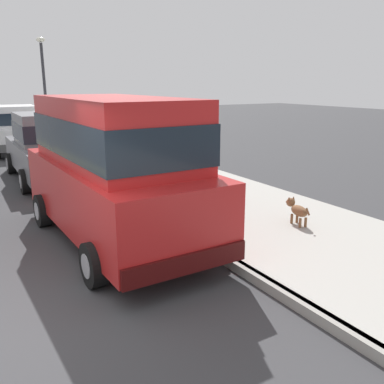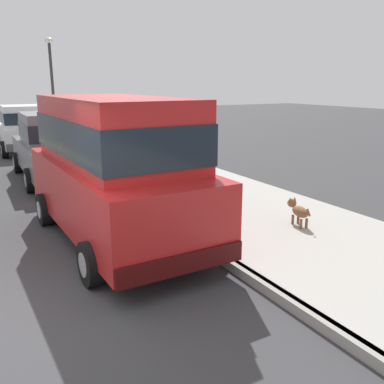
{
  "view_description": "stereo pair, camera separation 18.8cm",
  "coord_description": "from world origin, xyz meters",
  "views": [
    {
      "loc": [
        -0.35,
        -4.68,
        2.75
      ],
      "look_at": [
        3.34,
        1.57,
        0.85
      ],
      "focal_mm": 39.2,
      "sensor_mm": 36.0,
      "label": 1
    },
    {
      "loc": [
        -0.18,
        -4.78,
        2.75
      ],
      "look_at": [
        3.34,
        1.57,
        0.85
      ],
      "focal_mm": 39.2,
      "sensor_mm": 36.0,
      "label": 2
    }
  ],
  "objects": [
    {
      "name": "ground_plane",
      "position": [
        0.0,
        0.0,
        0.0
      ],
      "size": [
        80.0,
        80.0,
        0.0
      ],
      "primitive_type": "plane",
      "color": "#38383A"
    },
    {
      "name": "curb",
      "position": [
        3.2,
        0.0,
        0.07
      ],
      "size": [
        0.16,
        64.0,
        0.14
      ],
      "primitive_type": "cube",
      "color": "gray",
      "rests_on": "ground"
    },
    {
      "name": "dog_brown",
      "position": [
        5.2,
        0.82,
        0.43
      ],
      "size": [
        0.27,
        0.75,
        0.49
      ],
      "color": "brown",
      "rests_on": "sidewalk"
    },
    {
      "name": "car_white_hatchback",
      "position": [
        2.11,
        13.27,
        0.98
      ],
      "size": [
        2.02,
        3.84,
        1.88
      ],
      "color": "white",
      "rests_on": "ground"
    },
    {
      "name": "sidewalk",
      "position": [
        5.0,
        0.0,
        0.07
      ],
      "size": [
        3.6,
        64.0,
        0.14
      ],
      "primitive_type": "cube",
      "color": "#A8A59E",
      "rests_on": "ground"
    },
    {
      "name": "street_lamp",
      "position": [
        3.55,
        14.23,
        2.91
      ],
      "size": [
        0.36,
        0.36,
        4.42
      ],
      "color": "#2D2D33",
      "rests_on": "sidewalk"
    },
    {
      "name": "car_red_van",
      "position": [
        2.1,
        2.11,
        1.39
      ],
      "size": [
        2.22,
        4.95,
        2.52
      ],
      "color": "red",
      "rests_on": "ground"
    },
    {
      "name": "car_grey_sedan",
      "position": [
        2.18,
        7.73,
        0.98
      ],
      "size": [
        2.09,
        4.63,
        1.92
      ],
      "color": "slate",
      "rests_on": "ground"
    }
  ]
}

